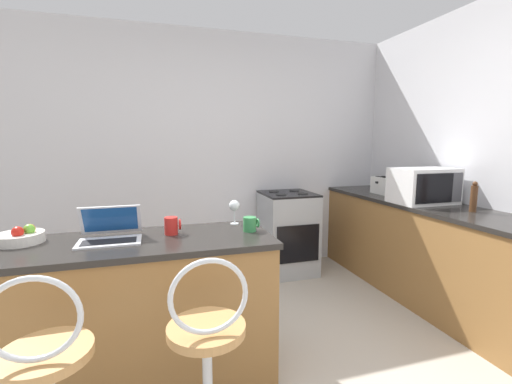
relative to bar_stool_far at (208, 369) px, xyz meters
The scene contains 13 objects.
wall_back 2.55m from the bar_stool_far, 82.20° to the left, with size 12.00×0.06×2.60m.
breakfast_bar 0.69m from the bar_stool_far, 116.51° to the left, with size 1.55×0.60×0.89m.
counter_right 2.35m from the bar_stool_far, 23.33° to the left, with size 0.60×2.89×0.89m.
bar_stool_far is the anchor object (origin of this frame).
laptop 0.92m from the bar_stool_far, 123.72° to the left, with size 0.33×0.26×0.19m.
microwave 2.48m from the bar_stool_far, 27.80° to the left, with size 0.53×0.36×0.32m.
toaster 2.79m from the bar_stool_far, 38.22° to the left, with size 0.19×0.25×0.18m.
stove_range 2.38m from the bar_stool_far, 59.67° to the left, with size 0.55×0.58×0.90m.
pepper_mill 2.37m from the bar_stool_far, 17.14° to the left, with size 0.05×0.05×0.24m.
fruit_bowl 1.25m from the bar_stool_far, 140.56° to the left, with size 0.24×0.24×0.10m.
mug_red 0.84m from the bar_stool_far, 98.23° to the left, with size 0.10×0.08×0.10m.
mug_green 0.86m from the bar_stool_far, 59.34° to the left, with size 0.10×0.08×0.09m.
wine_glass_short 1.04m from the bar_stool_far, 69.09° to the left, with size 0.07×0.07×0.16m.
Camera 1 is at (-0.52, -1.36, 1.43)m, focal length 24.00 mm.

